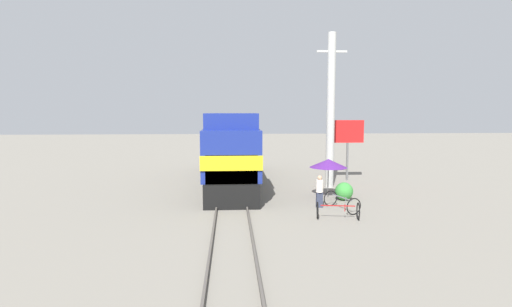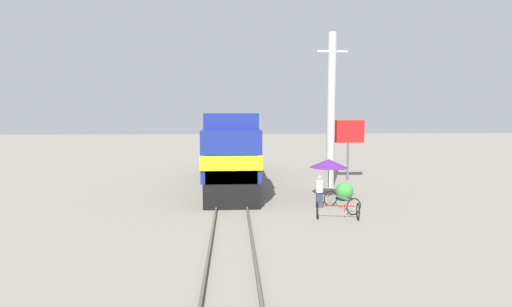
# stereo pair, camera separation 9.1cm
# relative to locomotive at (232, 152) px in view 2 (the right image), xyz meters

# --- Properties ---
(ground_plane) EXTENTS (120.00, 120.00, 0.00)m
(ground_plane) POSITION_rel_locomotive_xyz_m (0.00, -3.93, -1.99)
(ground_plane) COLOR slate
(rail_near) EXTENTS (0.08, 30.80, 0.15)m
(rail_near) POSITION_rel_locomotive_xyz_m (-0.72, -3.93, -1.91)
(rail_near) COLOR #4C4742
(rail_near) RESTS_ON ground_plane
(rail_far) EXTENTS (0.08, 30.80, 0.15)m
(rail_far) POSITION_rel_locomotive_xyz_m (0.72, -3.93, -1.91)
(rail_far) COLOR #4C4742
(rail_far) RESTS_ON ground_plane
(locomotive) EXTENTS (2.96, 15.00, 4.50)m
(locomotive) POSITION_rel_locomotive_xyz_m (0.00, 0.00, 0.00)
(locomotive) COLOR black
(locomotive) RESTS_ON ground_plane
(utility_pole) EXTENTS (1.80, 0.49, 9.21)m
(utility_pole) POSITION_rel_locomotive_xyz_m (5.94, -1.81, 2.66)
(utility_pole) COLOR #B2B2AD
(utility_pole) RESTS_ON ground_plane
(vendor_umbrella) EXTENTS (2.00, 2.00, 2.06)m
(vendor_umbrella) POSITION_rel_locomotive_xyz_m (5.18, -4.55, -0.16)
(vendor_umbrella) COLOR #4C4C4C
(vendor_umbrella) RESTS_ON ground_plane
(billboard_sign) EXTENTS (2.13, 0.12, 4.02)m
(billboard_sign) POSITION_rel_locomotive_xyz_m (7.75, 0.61, 1.03)
(billboard_sign) COLOR #595959
(billboard_sign) RESTS_ON ground_plane
(shrub_cluster) EXTENTS (0.93, 0.93, 0.93)m
(shrub_cluster) POSITION_rel_locomotive_xyz_m (5.83, -5.36, -1.52)
(shrub_cluster) COLOR #388C38
(shrub_cluster) RESTS_ON ground_plane
(person_bystander) EXTENTS (0.34, 0.34, 1.55)m
(person_bystander) POSITION_rel_locomotive_xyz_m (4.21, -6.83, -1.16)
(person_bystander) COLOR #2D3347
(person_bystander) RESTS_ON ground_plane
(bicycle) EXTENTS (1.36, 2.03, 0.77)m
(bicycle) POSITION_rel_locomotive_xyz_m (5.12, -7.46, -1.60)
(bicycle) COLOR black
(bicycle) RESTS_ON ground_plane
(bicycle_spare) EXTENTS (1.86, 1.02, 0.74)m
(bicycle_spare) POSITION_rel_locomotive_xyz_m (4.52, -8.97, -1.61)
(bicycle_spare) COLOR black
(bicycle_spare) RESTS_ON ground_plane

